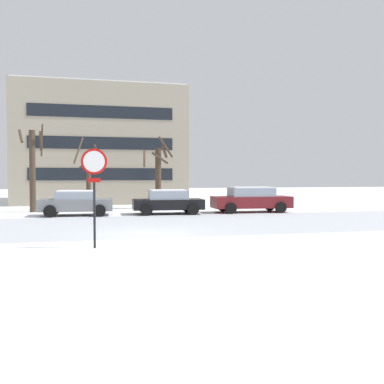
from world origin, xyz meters
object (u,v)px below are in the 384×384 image
at_px(stop_sign, 94,178).
at_px(parked_car_maroon, 251,199).
at_px(parked_car_gray, 76,202).
at_px(parked_car_black, 168,201).

relative_size(stop_sign, parked_car_maroon, 0.63).
height_order(parked_car_gray, parked_car_maroon, parked_car_maroon).
xyz_separation_m(stop_sign, parked_car_black, (4.13, 10.75, -1.35)).
height_order(parked_car_black, parked_car_maroon, parked_car_maroon).
xyz_separation_m(parked_car_gray, parked_car_maroon, (9.95, -0.19, 0.06)).
bearing_deg(parked_car_black, stop_sign, -111.03).
height_order(stop_sign, parked_car_maroon, stop_sign).
distance_m(stop_sign, parked_car_black, 11.60).
xyz_separation_m(parked_car_gray, parked_car_black, (4.97, -0.19, -0.00)).
xyz_separation_m(parked_car_black, parked_car_maroon, (4.97, 0.00, 0.06)).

